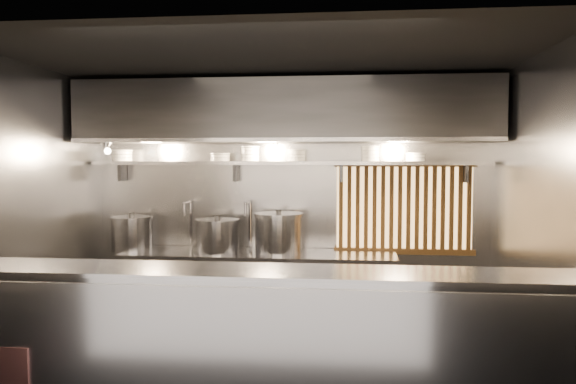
% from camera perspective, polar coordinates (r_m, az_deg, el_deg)
% --- Properties ---
extents(floor, '(4.50, 4.50, 0.00)m').
position_cam_1_polar(floor, '(5.31, -1.67, -17.88)').
color(floor, black).
rests_on(floor, ground).
extents(ceiling, '(4.50, 4.50, 0.00)m').
position_cam_1_polar(ceiling, '(5.03, -1.72, 13.39)').
color(ceiling, black).
rests_on(ceiling, wall_back).
extents(wall_back, '(4.50, 0.00, 4.50)m').
position_cam_1_polar(wall_back, '(6.46, 0.11, -1.29)').
color(wall_back, gray).
rests_on(wall_back, floor).
extents(wall_left, '(0.00, 3.00, 3.00)m').
position_cam_1_polar(wall_left, '(5.73, -24.60, -2.19)').
color(wall_left, gray).
rests_on(wall_left, floor).
extents(wall_right, '(0.00, 3.00, 3.00)m').
position_cam_1_polar(wall_right, '(5.18, 23.83, -2.74)').
color(wall_right, gray).
rests_on(wall_right, floor).
extents(serving_counter, '(4.50, 0.56, 1.13)m').
position_cam_1_polar(serving_counter, '(4.23, -3.50, -15.39)').
color(serving_counter, '#949499').
rests_on(serving_counter, floor).
extents(cooking_bench, '(3.00, 0.70, 0.90)m').
position_cam_1_polar(cooking_bench, '(6.29, -3.02, -10.20)').
color(cooking_bench, '#949499').
rests_on(cooking_bench, floor).
extents(bowl_shelf, '(4.40, 0.34, 0.04)m').
position_cam_1_polar(bowl_shelf, '(6.26, -0.06, 2.96)').
color(bowl_shelf, '#949499').
rests_on(bowl_shelf, wall_back).
extents(exhaust_hood, '(4.40, 0.81, 0.65)m').
position_cam_1_polar(exhaust_hood, '(6.06, -0.29, 8.09)').
color(exhaust_hood, '#2D2D30').
rests_on(exhaust_hood, ceiling).
extents(wood_screen, '(1.56, 0.09, 1.04)m').
position_cam_1_polar(wood_screen, '(6.41, 11.70, -1.58)').
color(wood_screen, '#FFC472').
rests_on(wood_screen, wall_back).
extents(faucet_left, '(0.04, 0.30, 0.50)m').
position_cam_1_polar(faucet_left, '(6.56, -10.07, -2.09)').
color(faucet_left, silver).
rests_on(faucet_left, wall_back).
extents(faucet_right, '(0.04, 0.30, 0.50)m').
position_cam_1_polar(faucet_right, '(6.40, -4.03, -2.18)').
color(faucet_right, silver).
rests_on(faucet_right, wall_back).
extents(heat_lamp, '(0.25, 0.35, 0.20)m').
position_cam_1_polar(heat_lamp, '(6.30, -18.02, 4.50)').
color(heat_lamp, '#949499').
rests_on(heat_lamp, exhaust_hood).
extents(pendant_bulb, '(0.09, 0.09, 0.19)m').
position_cam_1_polar(pendant_bulb, '(6.15, -1.11, 3.71)').
color(pendant_bulb, '#2D2D30').
rests_on(pendant_bulb, exhaust_hood).
extents(stock_pot_left, '(0.61, 0.61, 0.42)m').
position_cam_1_polar(stock_pot_left, '(6.58, -15.59, -4.03)').
color(stock_pot_left, '#949499').
rests_on(stock_pot_left, cooking_bench).
extents(stock_pot_mid, '(0.66, 0.66, 0.47)m').
position_cam_1_polar(stock_pot_mid, '(6.16, -0.95, -4.15)').
color(stock_pot_mid, '#949499').
rests_on(stock_pot_mid, cooking_bench).
extents(stock_pot_right, '(0.64, 0.64, 0.41)m').
position_cam_1_polar(stock_pot_right, '(6.21, -7.20, -4.43)').
color(stock_pot_right, '#949499').
rests_on(stock_pot_right, cooking_bench).
extents(red_placard, '(0.28, 0.04, 0.39)m').
position_cam_1_polar(red_placard, '(4.65, -26.33, -16.26)').
color(red_placard, red).
rests_on(red_placard, serving_counter).
extents(bowl_stack_0, '(0.24, 0.24, 0.13)m').
position_cam_1_polar(bowl_stack_0, '(6.74, -16.51, 3.58)').
color(bowl_stack_0, white).
rests_on(bowl_stack_0, bowl_shelf).
extents(bowl_stack_1, '(0.23, 0.23, 0.09)m').
position_cam_1_polar(bowl_stack_1, '(6.39, -6.90, 3.54)').
color(bowl_stack_1, white).
rests_on(bowl_stack_1, bowl_shelf).
extents(bowl_stack_2, '(0.22, 0.22, 0.17)m').
position_cam_1_polar(bowl_stack_2, '(6.32, -3.87, 3.90)').
color(bowl_stack_2, white).
rests_on(bowl_stack_2, bowl_shelf).
extents(bowl_stack_3, '(0.23, 0.23, 0.13)m').
position_cam_1_polar(bowl_stack_3, '(6.25, 0.79, 3.74)').
color(bowl_stack_3, white).
rests_on(bowl_stack_3, bowl_shelf).
extents(bowl_stack_4, '(0.20, 0.20, 0.17)m').
position_cam_1_polar(bowl_stack_4, '(6.23, 8.40, 3.88)').
color(bowl_stack_4, white).
rests_on(bowl_stack_4, bowl_shelf).
extents(bowl_stack_5, '(0.22, 0.22, 0.09)m').
position_cam_1_polar(bowl_stack_5, '(6.27, 12.81, 3.48)').
color(bowl_stack_5, white).
rests_on(bowl_stack_5, bowl_shelf).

